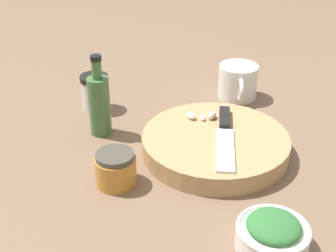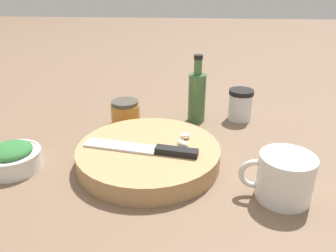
# 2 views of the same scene
# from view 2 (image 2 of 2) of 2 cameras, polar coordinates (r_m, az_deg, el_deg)

# --- Properties ---
(ground_plane) EXTENTS (5.00, 5.00, 0.00)m
(ground_plane) POSITION_cam_2_polar(r_m,az_deg,el_deg) (0.77, 0.17, -3.05)
(ground_plane) COLOR brown
(cutting_board) EXTENTS (0.30, 0.30, 0.04)m
(cutting_board) POSITION_cam_2_polar(r_m,az_deg,el_deg) (0.68, -3.40, -5.04)
(cutting_board) COLOR tan
(cutting_board) RESTS_ON ground_plane
(chef_knife) EXTENTS (0.24, 0.07, 0.01)m
(chef_knife) POSITION_cam_2_polar(r_m,az_deg,el_deg) (0.66, -3.65, -3.99)
(chef_knife) COLOR black
(chef_knife) RESTS_ON cutting_board
(garlic_cloves) EXTENTS (0.03, 0.07, 0.02)m
(garlic_cloves) POSITION_cam_2_polar(r_m,az_deg,el_deg) (0.68, 2.69, -2.60)
(garlic_cloves) COLOR silver
(garlic_cloves) RESTS_ON cutting_board
(herb_bowl) EXTENTS (0.11, 0.11, 0.05)m
(herb_bowl) POSITION_cam_2_polar(r_m,az_deg,el_deg) (0.73, -25.47, -4.94)
(herb_bowl) COLOR silver
(herb_bowl) RESTS_ON ground_plane
(spice_jar) EXTENTS (0.07, 0.07, 0.08)m
(spice_jar) POSITION_cam_2_polar(r_m,az_deg,el_deg) (0.90, 12.47, 3.67)
(spice_jar) COLOR silver
(spice_jar) RESTS_ON ground_plane
(coffee_mug) EXTENTS (0.13, 0.10, 0.08)m
(coffee_mug) POSITION_cam_2_polar(r_m,az_deg,el_deg) (0.61, 19.51, -8.40)
(coffee_mug) COLOR silver
(coffee_mug) RESTS_ON ground_plane
(honey_jar) EXTENTS (0.08, 0.08, 0.06)m
(honey_jar) POSITION_cam_2_polar(r_m,az_deg,el_deg) (0.87, -7.41, 2.33)
(honey_jar) COLOR #BC7A2D
(honey_jar) RESTS_ON ground_plane
(oil_bottle) EXTENTS (0.05, 0.05, 0.18)m
(oil_bottle) POSITION_cam_2_polar(r_m,az_deg,el_deg) (0.87, 5.05, 5.31)
(oil_bottle) COLOR #3D6638
(oil_bottle) RESTS_ON ground_plane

